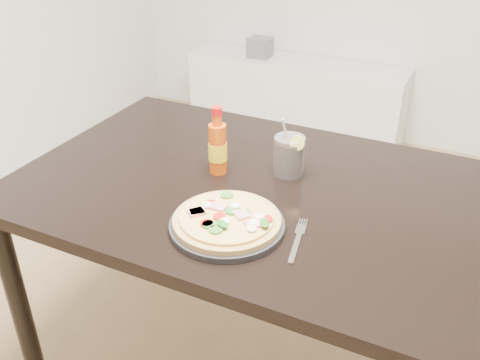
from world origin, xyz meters
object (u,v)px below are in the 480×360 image
at_px(dining_table, 258,210).
at_px(hot_sauce_bottle, 218,147).
at_px(cola_cup, 289,157).
at_px(plate, 227,225).
at_px(pizza, 227,219).
at_px(fork, 298,239).
at_px(media_console, 295,98).

relative_size(dining_table, hot_sauce_bottle, 6.71).
bearing_deg(hot_sauce_bottle, cola_cup, 23.37).
relative_size(plate, pizza, 1.07).
distance_m(plate, fork, 0.18).
relative_size(plate, fork, 1.56).
bearing_deg(pizza, cola_cup, 84.05).
distance_m(pizza, hot_sauce_bottle, 0.30).
height_order(dining_table, media_console, dining_table).
height_order(pizza, cola_cup, cola_cup).
relative_size(plate, media_console, 0.21).
relative_size(pizza, cola_cup, 1.52).
height_order(pizza, hot_sauce_bottle, hot_sauce_bottle).
height_order(dining_table, fork, fork).
bearing_deg(fork, cola_cup, 105.00).
bearing_deg(cola_cup, hot_sauce_bottle, -156.63).
xyz_separation_m(dining_table, pizza, (0.02, -0.23, 0.11)).
bearing_deg(hot_sauce_bottle, fork, -32.94).
distance_m(pizza, media_console, 2.29).
bearing_deg(media_console, hot_sauce_bottle, -76.81).
bearing_deg(media_console, pizza, -74.31).
height_order(fork, media_console, fork).
bearing_deg(fork, pizza, 179.55).
bearing_deg(cola_cup, pizza, -95.95).
relative_size(dining_table, cola_cup, 7.76).
distance_m(fork, media_console, 2.31).
distance_m(dining_table, fork, 0.29).
height_order(plate, media_console, plate).
xyz_separation_m(plate, pizza, (0.00, -0.00, 0.02)).
bearing_deg(plate, cola_cup, 83.91).
bearing_deg(fork, plate, 179.50).
xyz_separation_m(pizza, fork, (0.18, 0.03, -0.02)).
distance_m(cola_cup, media_console, 2.00).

